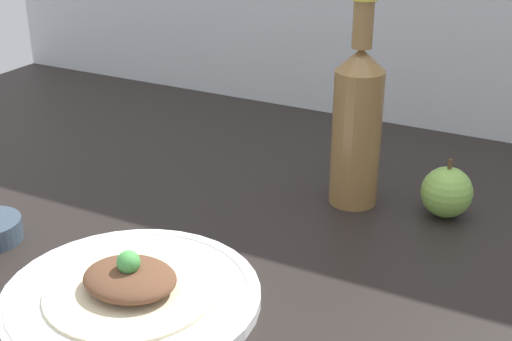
% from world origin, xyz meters
% --- Properties ---
extents(ground_plane, '(1.80, 1.10, 0.04)m').
position_xyz_m(ground_plane, '(0.00, 0.00, -0.02)').
color(ground_plane, black).
extents(plate, '(0.29, 0.29, 0.02)m').
position_xyz_m(plate, '(-0.09, -0.17, 0.01)').
color(plate, white).
rests_on(plate, ground_plane).
extents(plated_food, '(0.19, 0.19, 0.05)m').
position_xyz_m(plated_food, '(-0.09, -0.17, 0.03)').
color(plated_food, beige).
rests_on(plated_food, plate).
extents(cider_bottle, '(0.07, 0.07, 0.30)m').
position_xyz_m(cider_bottle, '(0.04, 0.18, 0.12)').
color(cider_bottle, olive).
rests_on(cider_bottle, ground_plane).
extents(apple, '(0.07, 0.07, 0.08)m').
position_xyz_m(apple, '(0.16, 0.20, 0.04)').
color(apple, '#84B74C').
rests_on(apple, ground_plane).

